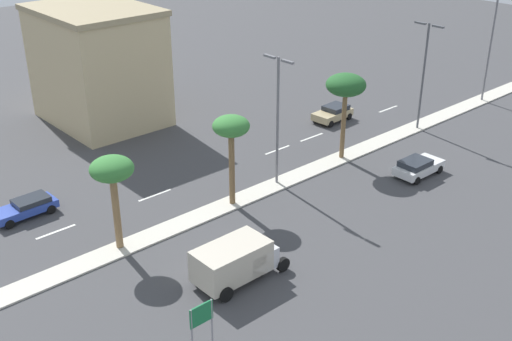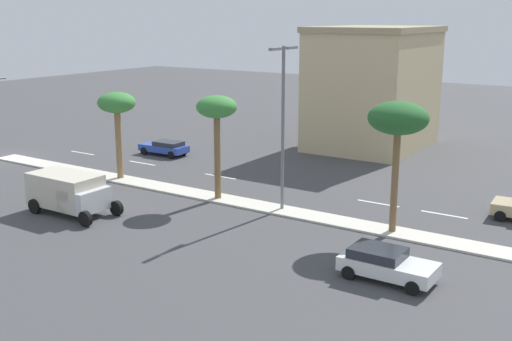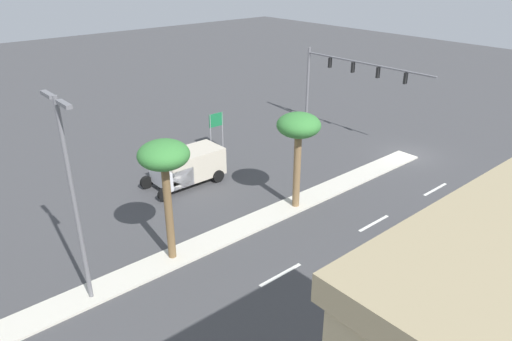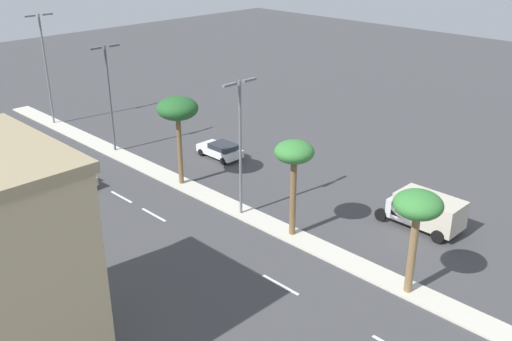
{
  "view_description": "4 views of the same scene",
  "coord_description": "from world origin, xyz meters",
  "px_view_note": "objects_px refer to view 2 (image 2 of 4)",
  "views": [
    {
      "loc": [
        31.17,
        -3.12,
        21.99
      ],
      "look_at": [
        2.88,
        22.0,
        3.76
      ],
      "focal_mm": 44.64,
      "sensor_mm": 36.0,
      "label": 1
    },
    {
      "loc": [
        31.28,
        45.63,
        11.6
      ],
      "look_at": [
        -2.64,
        23.37,
        1.52
      ],
      "focal_mm": 43.99,
      "sensor_mm": 36.0,
      "label": 2
    },
    {
      "loc": [
        -18.8,
        32.48,
        14.82
      ],
      "look_at": [
        -0.83,
        17.1,
        3.99
      ],
      "focal_mm": 32.95,
      "sensor_mm": 36.0,
      "label": 3
    },
    {
      "loc": [
        -25.73,
        -0.08,
        19.32
      ],
      "look_at": [
        0.51,
        26.07,
        3.45
      ],
      "focal_mm": 40.46,
      "sensor_mm": 36.0,
      "label": 4
    }
  ],
  "objects_px": {
    "street_lamp_outboard": "(283,115)",
    "sedan_white_trailing": "(386,263)",
    "palm_tree_center": "(117,106)",
    "palm_tree_leading": "(398,121)",
    "commercial_building": "(373,88)",
    "box_truck": "(70,192)",
    "palm_tree_far": "(217,111)",
    "sedan_blue_center": "(165,147)"
  },
  "relations": [
    {
      "from": "palm_tree_far",
      "to": "sedan_white_trailing",
      "type": "height_order",
      "value": "palm_tree_far"
    },
    {
      "from": "palm_tree_center",
      "to": "sedan_blue_center",
      "type": "bearing_deg",
      "value": -161.36
    },
    {
      "from": "street_lamp_outboard",
      "to": "sedan_white_trailing",
      "type": "bearing_deg",
      "value": 55.62
    },
    {
      "from": "box_truck",
      "to": "sedan_blue_center",
      "type": "bearing_deg",
      "value": -158.39
    },
    {
      "from": "commercial_building",
      "to": "palm_tree_leading",
      "type": "height_order",
      "value": "commercial_building"
    },
    {
      "from": "box_truck",
      "to": "sedan_white_trailing",
      "type": "bearing_deg",
      "value": 93.57
    },
    {
      "from": "commercial_building",
      "to": "street_lamp_outboard",
      "type": "bearing_deg",
      "value": 8.47
    },
    {
      "from": "palm_tree_center",
      "to": "sedan_white_trailing",
      "type": "bearing_deg",
      "value": 74.69
    },
    {
      "from": "commercial_building",
      "to": "box_truck",
      "type": "distance_m",
      "value": 29.47
    },
    {
      "from": "box_truck",
      "to": "street_lamp_outboard",
      "type": "bearing_deg",
      "value": 126.21
    },
    {
      "from": "palm_tree_leading",
      "to": "sedan_blue_center",
      "type": "relative_size",
      "value": 1.65
    },
    {
      "from": "box_truck",
      "to": "palm_tree_far",
      "type": "bearing_deg",
      "value": 142.06
    },
    {
      "from": "commercial_building",
      "to": "sedan_blue_center",
      "type": "xyz_separation_m",
      "value": [
        12.93,
        -13.25,
        -4.66
      ]
    },
    {
      "from": "street_lamp_outboard",
      "to": "box_truck",
      "type": "relative_size",
      "value": 1.73
    },
    {
      "from": "street_lamp_outboard",
      "to": "box_truck",
      "type": "xyz_separation_m",
      "value": [
        7.51,
        -10.26,
        -4.53
      ]
    },
    {
      "from": "palm_tree_leading",
      "to": "box_truck",
      "type": "height_order",
      "value": "palm_tree_leading"
    },
    {
      "from": "palm_tree_center",
      "to": "commercial_building",
      "type": "bearing_deg",
      "value": 153.04
    },
    {
      "from": "palm_tree_leading",
      "to": "street_lamp_outboard",
      "type": "xyz_separation_m",
      "value": [
        -0.23,
        -7.17,
        -0.37
      ]
    },
    {
      "from": "sedan_white_trailing",
      "to": "box_truck",
      "type": "bearing_deg",
      "value": -86.43
    },
    {
      "from": "palm_tree_leading",
      "to": "sedan_white_trailing",
      "type": "distance_m",
      "value": 8.41
    },
    {
      "from": "street_lamp_outboard",
      "to": "sedan_white_trailing",
      "type": "height_order",
      "value": "street_lamp_outboard"
    },
    {
      "from": "palm_tree_far",
      "to": "palm_tree_leading",
      "type": "height_order",
      "value": "palm_tree_leading"
    },
    {
      "from": "palm_tree_leading",
      "to": "sedan_blue_center",
      "type": "height_order",
      "value": "palm_tree_leading"
    },
    {
      "from": "sedan_white_trailing",
      "to": "palm_tree_far",
      "type": "bearing_deg",
      "value": -113.37
    },
    {
      "from": "sedan_blue_center",
      "to": "palm_tree_center",
      "type": "bearing_deg",
      "value": 18.64
    },
    {
      "from": "commercial_building",
      "to": "street_lamp_outboard",
      "type": "relative_size",
      "value": 1.2
    },
    {
      "from": "street_lamp_outboard",
      "to": "palm_tree_center",
      "type": "bearing_deg",
      "value": -89.88
    },
    {
      "from": "palm_tree_center",
      "to": "palm_tree_leading",
      "type": "distance_m",
      "value": 20.87
    },
    {
      "from": "street_lamp_outboard",
      "to": "sedan_white_trailing",
      "type": "relative_size",
      "value": 2.29
    },
    {
      "from": "palm_tree_leading",
      "to": "sedan_white_trailing",
      "type": "xyz_separation_m",
      "value": [
        6.07,
        2.03,
        -5.46
      ]
    },
    {
      "from": "sedan_blue_center",
      "to": "box_truck",
      "type": "height_order",
      "value": "box_truck"
    },
    {
      "from": "palm_tree_far",
      "to": "palm_tree_leading",
      "type": "distance_m",
      "value": 11.82
    },
    {
      "from": "commercial_building",
      "to": "sedan_blue_center",
      "type": "distance_m",
      "value": 19.09
    },
    {
      "from": "commercial_building",
      "to": "box_truck",
      "type": "relative_size",
      "value": 2.09
    },
    {
      "from": "street_lamp_outboard",
      "to": "sedan_white_trailing",
      "type": "distance_m",
      "value": 12.26
    },
    {
      "from": "sedan_white_trailing",
      "to": "street_lamp_outboard",
      "type": "bearing_deg",
      "value": -124.38
    },
    {
      "from": "sedan_white_trailing",
      "to": "palm_tree_center",
      "type": "bearing_deg",
      "value": -105.31
    },
    {
      "from": "palm_tree_far",
      "to": "sedan_blue_center",
      "type": "distance_m",
      "value": 15.14
    },
    {
      "from": "commercial_building",
      "to": "street_lamp_outboard",
      "type": "height_order",
      "value": "commercial_building"
    },
    {
      "from": "palm_tree_leading",
      "to": "street_lamp_outboard",
      "type": "bearing_deg",
      "value": -91.82
    },
    {
      "from": "palm_tree_center",
      "to": "box_truck",
      "type": "height_order",
      "value": "palm_tree_center"
    },
    {
      "from": "palm_tree_far",
      "to": "sedan_blue_center",
      "type": "bearing_deg",
      "value": -124.93
    }
  ]
}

